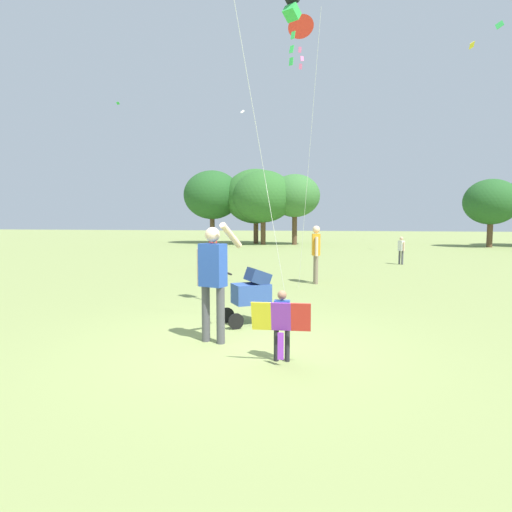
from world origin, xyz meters
TOP-DOWN VIEW (x-y plane):
  - ground_plane at (0.00, 0.00)m, footprint 120.00×120.00m
  - treeline_distant at (2.08, 25.64)m, footprint 27.71×5.35m
  - child_with_butterfly_kite at (0.64, -0.67)m, footprint 0.77×0.33m
  - person_adult_flyer at (-0.50, 0.11)m, footprint 0.68×0.54m
  - stroller at (-0.10, 1.37)m, footprint 1.08×0.86m
  - kite_adult_black at (0.55, 1.67)m, footprint 0.99×1.62m
  - kite_orange_delta at (0.48, 5.67)m, footprint 0.97×1.82m
  - distant_kites_cluster at (5.15, 23.02)m, footprint 28.05×14.62m
  - person_red_shirt at (-2.97, 9.55)m, footprint 0.36×0.44m
  - person_sitting_far at (0.92, 6.58)m, footprint 0.26×0.54m
  - person_couple_left at (4.29, 12.50)m, footprint 0.26×0.33m

SIDE VIEW (x-z plane):
  - ground_plane at x=0.00m, z-range 0.00..0.00m
  - child_with_butterfly_kite at x=0.64m, z-range 0.10..1.06m
  - stroller at x=-0.10m, z-range 0.09..1.12m
  - person_couple_left at x=4.29m, z-range 0.10..1.26m
  - person_red_shirt at x=-2.97m, z-range 0.14..1.70m
  - person_sitting_far at x=0.92m, z-range 0.15..1.85m
  - person_adult_flyer at x=-0.50m, z-range 0.14..2.01m
  - treeline_distant at x=2.08m, z-range 0.67..6.23m
  - kite_adult_black at x=0.55m, z-range 2.63..8.59m
  - kite_orange_delta at x=0.48m, z-range 3.27..10.46m
  - distant_kites_cluster at x=5.15m, z-range 8.75..17.17m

